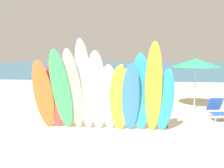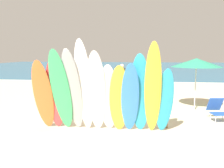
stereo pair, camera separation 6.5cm
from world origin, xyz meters
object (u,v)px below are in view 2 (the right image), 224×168
at_px(surfboard_white_6, 109,98).
at_px(surfboard_red_1, 55,96).
at_px(surfboard_teal_11, 165,101).
at_px(beachgoer_strolling, 100,85).
at_px(surfboard_grey_3, 73,91).
at_px(beachgoer_photographing, 69,82).
at_px(surfboard_teal_9, 140,94).
at_px(surfboard_rack, 105,110).
at_px(surfboard_white_4, 84,87).
at_px(surfboard_white_5, 96,92).
at_px(beach_umbrella, 196,63).
at_px(surfboard_orange_0, 43,95).
at_px(beachgoer_midbeach, 96,80).
at_px(surfboard_yellow_10, 153,90).
at_px(surfboard_green_2, 61,91).
at_px(beach_chair_red, 217,109).
at_px(surfboard_blue_8, 130,99).
at_px(surfboard_yellow_7, 119,99).
at_px(beachgoer_near_rack, 156,78).
at_px(beachgoer_by_water, 122,77).

bearing_deg(surfboard_white_6, surfboard_red_1, 177.94).
relative_size(surfboard_teal_11, beachgoer_strolling, 1.28).
distance_m(surfboard_red_1, surfboard_grey_3, 0.64).
bearing_deg(beachgoer_photographing, surfboard_teal_9, 37.20).
distance_m(surfboard_rack, surfboard_white_4, 1.23).
height_order(surfboard_white_5, beach_umbrella, surfboard_white_5).
relative_size(surfboard_white_6, surfboard_teal_11, 1.04).
bearing_deg(surfboard_white_5, surfboard_orange_0, 176.72).
xyz_separation_m(surfboard_white_6, beachgoer_midbeach, (-1.53, 6.12, -0.15)).
bearing_deg(surfboard_yellow_10, surfboard_rack, 152.58).
relative_size(surfboard_grey_3, surfboard_yellow_10, 0.93).
bearing_deg(surfboard_green_2, surfboard_teal_9, 9.48).
distance_m(surfboard_grey_3, beachgoer_midbeach, 6.31).
relative_size(beachgoer_midbeach, beach_chair_red, 1.88).
xyz_separation_m(surfboard_white_4, beach_umbrella, (3.82, 3.32, 0.58)).
distance_m(surfboard_green_2, surfboard_grey_3, 0.35).
bearing_deg(surfboard_grey_3, surfboard_red_1, 171.59).
height_order(surfboard_white_4, surfboard_teal_9, surfboard_white_4).
height_order(surfboard_grey_3, beachgoer_photographing, surfboard_grey_3).
xyz_separation_m(surfboard_blue_8, surfboard_teal_11, (0.98, 0.09, -0.07)).
height_order(surfboard_yellow_7, beachgoer_strolling, surfboard_yellow_7).
distance_m(surfboard_white_4, beach_chair_red, 4.69).
height_order(beachgoer_photographing, beach_umbrella, beach_umbrella).
height_order(surfboard_rack, beachgoer_near_rack, beachgoer_near_rack).
bearing_deg(surfboard_red_1, surfboard_white_5, -8.96).
distance_m(surfboard_rack, beachgoer_by_water, 6.04).
distance_m(beachgoer_photographing, beachgoer_midbeach, 1.72).
bearing_deg(beach_chair_red, beachgoer_strolling, 145.69).
height_order(surfboard_red_1, beach_chair_red, surfboard_red_1).
xyz_separation_m(surfboard_white_5, beach_umbrella, (3.47, 3.29, 0.74)).
xyz_separation_m(surfboard_red_1, beach_umbrella, (4.76, 3.18, 0.88)).
xyz_separation_m(surfboard_blue_8, beachgoer_by_water, (-0.77, 6.71, -0.05)).
height_order(surfboard_white_4, surfboard_yellow_10, surfboard_white_4).
distance_m(surfboard_blue_8, beachgoer_strolling, 4.13).
distance_m(surfboard_yellow_10, beachgoer_strolling, 4.53).
relative_size(surfboard_white_6, surfboard_teal_9, 0.88).
bearing_deg(surfboard_white_6, beach_chair_red, 21.68).
bearing_deg(beachgoer_strolling, surfboard_blue_8, 19.73).
xyz_separation_m(beachgoer_midbeach, beach_chair_red, (5.07, -4.50, -0.45)).
xyz_separation_m(beachgoer_by_water, beach_umbrella, (3.27, -3.44, 0.96)).
height_order(surfboard_red_1, surfboard_yellow_7, surfboard_red_1).
bearing_deg(surfboard_white_6, beachgoer_by_water, 88.35).
bearing_deg(surfboard_rack, surfboard_teal_9, -28.10).
distance_m(surfboard_teal_9, surfboard_yellow_10, 0.44).
bearing_deg(surfboard_white_4, beachgoer_strolling, 94.80).
bearing_deg(surfboard_rack, beachgoer_midbeach, 103.59).
distance_m(surfboard_red_1, beachgoer_strolling, 3.82).
bearing_deg(surfboard_grey_3, surfboard_rack, 44.95).
bearing_deg(surfboard_red_1, surfboard_teal_11, -4.31).
height_order(surfboard_orange_0, surfboard_teal_11, surfboard_orange_0).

